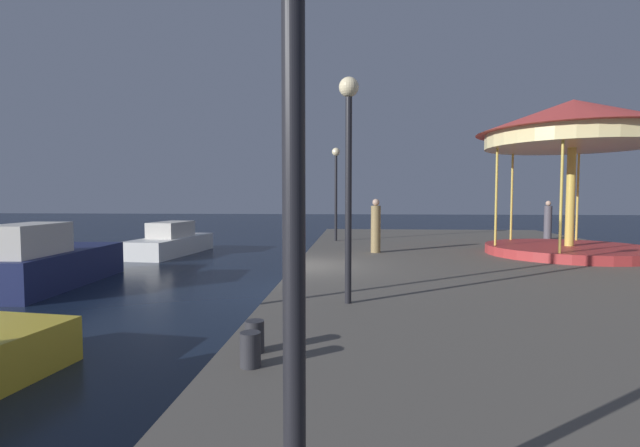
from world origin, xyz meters
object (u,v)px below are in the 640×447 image
carousel (572,140)px  lamp_post_far_end (336,177)px  person_by_the_water (376,227)px  motorboat_white (171,242)px  bollard_center (255,336)px  bollard_south (250,349)px  lamp_post_mid_promenade (349,149)px  person_near_carousel (548,221)px  motorboat_navy (50,263)px

carousel → lamp_post_far_end: bearing=151.9°
lamp_post_far_end → person_by_the_water: size_ratio=2.19×
motorboat_white → bollard_center: (7.56, -15.55, 0.41)m
bollard_south → person_by_the_water: bearing=80.1°
lamp_post_mid_promenade → person_near_carousel: lamp_post_mid_promenade is taller
person_near_carousel → bollard_south: bearing=-121.2°
person_by_the_water → motorboat_navy: bearing=-163.5°
lamp_post_far_end → person_by_the_water: 4.89m
lamp_post_mid_promenade → person_by_the_water: size_ratio=2.17×
carousel → bollard_south: carousel is taller
carousel → bollard_center: carousel is taller
lamp_post_far_end → person_near_carousel: lamp_post_far_end is taller
lamp_post_far_end → bollard_center: lamp_post_far_end is taller
lamp_post_mid_promenade → person_near_carousel: bearing=56.2°
motorboat_white → carousel: 17.34m
lamp_post_far_end → bollard_center: (-0.39, -14.66, -2.64)m
motorboat_white → lamp_post_mid_promenade: (8.69, -12.81, 3.04)m
carousel → lamp_post_far_end: size_ratio=1.49×
motorboat_navy → carousel: (16.50, 2.84, 3.90)m
motorboat_navy → bollard_center: motorboat_navy is taller
lamp_post_mid_promenade → bollard_center: lamp_post_mid_promenade is taller
lamp_post_mid_promenade → lamp_post_far_end: size_ratio=0.99×
motorboat_navy → bollard_center: bearing=-43.1°
carousel → lamp_post_mid_promenade: bearing=-134.0°
carousel → person_near_carousel: carousel is taller
lamp_post_far_end → bollard_center: size_ratio=10.32×
motorboat_navy → motorboat_white: 8.06m
motorboat_navy → bollard_south: (8.08, -7.99, 0.25)m
lamp_post_far_end → person_by_the_water: bearing=-69.3°
lamp_post_mid_promenade → bollard_south: bearing=-108.4°
motorboat_white → person_near_carousel: person_near_carousel is taller
carousel → bollard_south: bearing=-127.8°
motorboat_navy → lamp_post_mid_promenade: size_ratio=1.34×
motorboat_white → lamp_post_far_end: size_ratio=1.37×
carousel → person_by_the_water: bearing=179.0°
lamp_post_far_end → bollard_center: bearing=-91.5°
bollard_south → person_near_carousel: person_near_carousel is taller
lamp_post_mid_promenade → motorboat_white: bearing=124.2°
person_by_the_water → person_near_carousel: (8.20, 5.78, -0.05)m
carousel → bollard_south: size_ratio=15.41×
motorboat_navy → bollard_center: 10.99m
lamp_post_far_end → person_near_carousel: bearing=9.2°
carousel → lamp_post_mid_promenade: 10.63m
lamp_post_mid_promenade → bollard_center: size_ratio=10.25×
carousel → bollard_south: (-8.41, -10.83, -3.65)m
carousel → motorboat_navy: bearing=-170.2°
motorboat_navy → bollard_south: 11.37m
carousel → person_near_carousel: bearing=73.9°
lamp_post_mid_promenade → person_by_the_water: lamp_post_mid_promenade is taller
person_by_the_water → bollard_center: bearing=-100.7°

